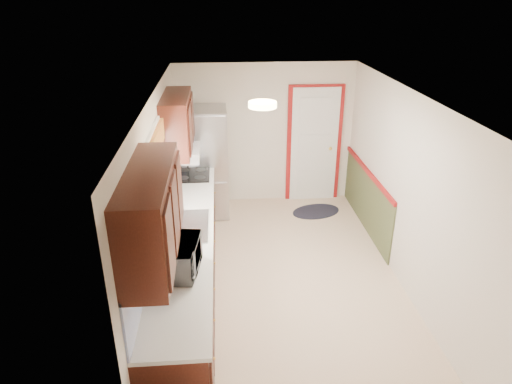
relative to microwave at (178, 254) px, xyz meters
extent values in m
cube|color=beige|center=(1.20, 1.11, -1.13)|extent=(3.20, 5.20, 0.12)
cube|color=white|center=(1.20, 1.11, 1.27)|extent=(3.20, 5.20, 0.12)
cube|color=silver|center=(1.20, 3.61, 0.07)|extent=(3.20, 0.10, 2.40)
cube|color=silver|center=(1.20, -1.39, 0.07)|extent=(3.20, 0.10, 2.40)
cube|color=silver|center=(-0.30, 1.11, 0.07)|extent=(0.10, 5.20, 2.40)
cube|color=silver|center=(2.70, 1.11, 0.07)|extent=(0.10, 5.20, 2.40)
cube|color=#39140D|center=(0.00, 0.81, -0.68)|extent=(0.60, 4.00, 0.90)
cube|color=silver|center=(0.01, 0.81, -0.21)|extent=(0.63, 4.00, 0.04)
cube|color=#5773D4|center=(-0.29, 0.81, 0.08)|extent=(0.02, 4.00, 0.55)
cube|color=#39140D|center=(-0.12, -0.49, 0.69)|extent=(0.35, 1.40, 0.75)
cube|color=#39140D|center=(-0.12, 2.21, 0.69)|extent=(0.35, 1.20, 0.75)
cube|color=white|center=(-0.29, 0.91, 0.49)|extent=(0.02, 1.00, 0.90)
cube|color=#BF3F23|center=(-0.24, 0.91, 0.84)|extent=(0.05, 1.12, 0.24)
cube|color=#B7B7BC|center=(0.01, 0.91, -0.19)|extent=(0.52, 0.82, 0.02)
cube|color=white|center=(-0.07, 2.26, 0.24)|extent=(0.45, 0.60, 0.15)
cube|color=maroon|center=(2.05, 3.58, -0.13)|extent=(0.94, 0.05, 2.08)
cube|color=white|center=(2.05, 3.55, -0.13)|extent=(0.80, 0.04, 2.00)
cube|color=#424B2A|center=(2.69, 2.46, -0.68)|extent=(0.02, 2.30, 0.90)
cube|color=maroon|center=(2.67, 2.46, -0.21)|extent=(0.04, 2.30, 0.06)
cylinder|color=#FFD88C|center=(0.90, 0.91, 1.23)|extent=(0.30, 0.30, 0.06)
imported|color=white|center=(0.00, 0.00, 0.00)|extent=(0.38, 0.60, 0.38)
cube|color=#B7B7BC|center=(0.18, 3.16, -0.24)|extent=(0.74, 0.69, 1.78)
cylinder|color=black|center=(-0.07, 2.77, -0.33)|extent=(0.02, 0.02, 1.25)
ellipsoid|color=black|center=(2.02, 3.01, -1.13)|extent=(0.95, 0.75, 0.01)
cube|color=black|center=(0.01, 2.51, -0.18)|extent=(0.51, 0.62, 0.02)
camera|label=1|loc=(0.45, -3.82, 2.36)|focal=32.00mm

